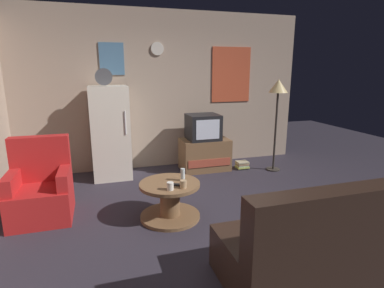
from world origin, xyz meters
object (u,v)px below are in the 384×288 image
(coffee_table, at_px, (170,200))
(fridge, at_px, (110,132))
(wine_glass, at_px, (183,175))
(couch, at_px, (324,246))
(mug_ceramic_white, at_px, (170,186))
(remote_control, at_px, (176,185))
(book_stack, at_px, (242,165))
(tv_stand, at_px, (205,154))
(standing_lamp, at_px, (278,93))
(armchair, at_px, (41,190))
(mug_ceramic_tan, at_px, (183,184))
(crt_tv, at_px, (203,127))

(coffee_table, bearing_deg, fridge, 108.81)
(wine_glass, xyz_separation_m, couch, (0.82, -1.50, -0.21))
(wine_glass, height_order, mug_ceramic_white, wine_glass)
(remote_control, distance_m, book_stack, 2.29)
(tv_stand, bearing_deg, standing_lamp, -18.30)
(armchair, bearing_deg, remote_control, -21.37)
(fridge, relative_size, armchair, 1.84)
(armchair, bearing_deg, mug_ceramic_white, -26.15)
(mug_ceramic_tan, bearing_deg, fridge, 109.95)
(couch, bearing_deg, mug_ceramic_white, 129.48)
(armchair, bearing_deg, book_stack, 17.38)
(tv_stand, relative_size, standing_lamp, 0.53)
(crt_tv, relative_size, mug_ceramic_tan, 6.00)
(standing_lamp, relative_size, coffee_table, 2.21)
(fridge, distance_m, mug_ceramic_tan, 2.07)
(coffee_table, relative_size, book_stack, 3.29)
(book_stack, bearing_deg, remote_control, -135.74)
(fridge, distance_m, crt_tv, 1.57)
(tv_stand, height_order, couch, couch)
(remote_control, bearing_deg, standing_lamp, 58.47)
(standing_lamp, bearing_deg, fridge, 170.32)
(wine_glass, distance_m, mug_ceramic_tan, 0.24)
(tv_stand, bearing_deg, armchair, -155.03)
(armchair, bearing_deg, standing_lamp, 11.92)
(tv_stand, relative_size, mug_ceramic_white, 9.33)
(wine_glass, xyz_separation_m, armchair, (-1.64, 0.46, -0.18))
(fridge, height_order, wine_glass, fridge)
(tv_stand, bearing_deg, book_stack, -14.66)
(coffee_table, height_order, armchair, armchair)
(remote_control, height_order, book_stack, remote_control)
(armchair, bearing_deg, coffee_table, -18.21)
(standing_lamp, xyz_separation_m, mug_ceramic_tan, (-2.06, -1.46, -0.87))
(fridge, relative_size, standing_lamp, 1.11)
(standing_lamp, xyz_separation_m, remote_control, (-2.13, -1.36, -0.90))
(tv_stand, xyz_separation_m, mug_ceramic_white, (-1.05, -1.86, 0.22))
(tv_stand, relative_size, remote_control, 5.60)
(standing_lamp, height_order, wine_glass, standing_lamp)
(fridge, xyz_separation_m, book_stack, (2.26, -0.26, -0.69))
(standing_lamp, xyz_separation_m, book_stack, (-0.51, 0.21, -1.29))
(tv_stand, xyz_separation_m, remote_control, (-0.96, -1.75, 0.18))
(standing_lamp, bearing_deg, tv_stand, 161.70)
(tv_stand, relative_size, mug_ceramic_tan, 9.33)
(crt_tv, relative_size, book_stack, 2.47)
(mug_ceramic_white, height_order, couch, couch)
(tv_stand, bearing_deg, mug_ceramic_white, -119.54)
(coffee_table, distance_m, mug_ceramic_white, 0.35)
(fridge, relative_size, couch, 1.04)
(mug_ceramic_white, bearing_deg, remote_control, 49.21)
(tv_stand, xyz_separation_m, wine_glass, (-0.84, -1.61, 0.25))
(coffee_table, bearing_deg, tv_stand, 58.37)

